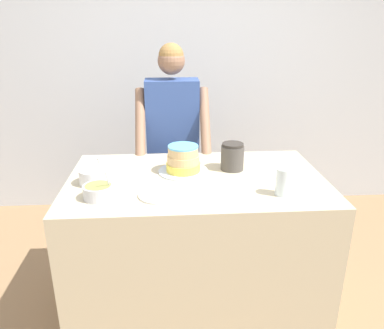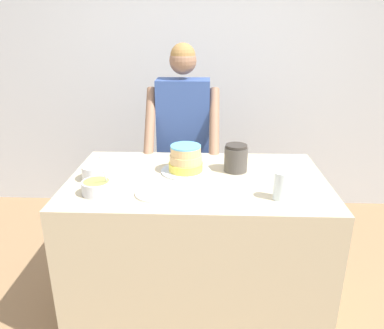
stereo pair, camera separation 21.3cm
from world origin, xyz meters
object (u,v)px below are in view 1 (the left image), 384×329
(frosting_bowl_white, at_px, (94,176))
(person_baker, at_px, (173,132))
(stoneware_jar, at_px, (232,157))
(frosting_bowl_olive, at_px, (98,191))
(ceramic_plate, at_px, (160,195))
(cake, at_px, (183,161))
(drinking_glass, at_px, (283,182))

(frosting_bowl_white, bearing_deg, person_baker, 58.77)
(person_baker, height_order, stoneware_jar, person_baker)
(stoneware_jar, bearing_deg, frosting_bowl_olive, -154.70)
(ceramic_plate, bearing_deg, cake, 66.82)
(person_baker, bearing_deg, frosting_bowl_white, -121.23)
(frosting_bowl_olive, relative_size, frosting_bowl_white, 0.94)
(frosting_bowl_olive, distance_m, frosting_bowl_white, 0.20)
(person_baker, distance_m, cake, 0.63)
(ceramic_plate, relative_size, stoneware_jar, 1.34)
(ceramic_plate, bearing_deg, frosting_bowl_white, 153.38)
(frosting_bowl_white, relative_size, ceramic_plate, 0.77)
(frosting_bowl_white, height_order, ceramic_plate, frosting_bowl_white)
(stoneware_jar, bearing_deg, cake, -174.79)
(frosting_bowl_olive, bearing_deg, cake, 36.04)
(ceramic_plate, height_order, stoneware_jar, stoneware_jar)
(frosting_bowl_olive, relative_size, ceramic_plate, 0.73)
(frosting_bowl_white, bearing_deg, drinking_glass, -12.12)
(drinking_glass, bearing_deg, stoneware_jar, 117.80)
(cake, distance_m, stoneware_jar, 0.31)
(frosting_bowl_white, xyz_separation_m, ceramic_plate, (0.38, -0.19, -0.04))
(cake, xyz_separation_m, stoneware_jar, (0.31, 0.03, 0.01))
(frosting_bowl_white, xyz_separation_m, drinking_glass, (1.03, -0.22, 0.03))
(person_baker, relative_size, stoneware_jar, 9.66)
(frosting_bowl_olive, bearing_deg, drinking_glass, -1.55)
(cake, height_order, frosting_bowl_white, frosting_bowl_white)
(frosting_bowl_white, distance_m, stoneware_jar, 0.84)
(person_baker, bearing_deg, frosting_bowl_olive, -112.93)
(drinking_glass, bearing_deg, frosting_bowl_white, 167.88)
(drinking_glass, height_order, ceramic_plate, drinking_glass)
(person_baker, height_order, drinking_glass, person_baker)
(frosting_bowl_olive, xyz_separation_m, ceramic_plate, (0.32, 0.01, -0.03))
(person_baker, distance_m, frosting_bowl_olive, 1.04)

